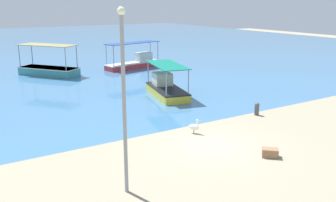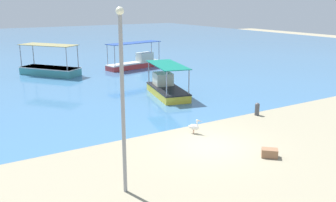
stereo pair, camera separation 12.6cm
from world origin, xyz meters
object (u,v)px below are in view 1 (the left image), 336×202
at_px(fishing_boat_near_left, 166,87).
at_px(cargo_crate, 270,153).
at_px(lamp_post, 124,95).
at_px(mooring_bollard, 257,108).
at_px(fishing_boat_center, 49,69).
at_px(fishing_boat_outer, 135,62).
at_px(pelican, 194,127).

xyz_separation_m(fishing_boat_near_left, cargo_crate, (-2.01, -12.26, -0.41)).
height_order(lamp_post, mooring_bollard, lamp_post).
bearing_deg(fishing_boat_near_left, cargo_crate, -99.33).
bearing_deg(cargo_crate, mooring_bollard, 50.46).
bearing_deg(fishing_boat_center, fishing_boat_outer, -3.91).
distance_m(pelican, mooring_bollard, 5.27).
bearing_deg(cargo_crate, fishing_boat_center, 97.53).
bearing_deg(pelican, cargo_crate, -75.95).
xyz_separation_m(fishing_boat_center, lamp_post, (-3.60, -24.37, 3.13)).
distance_m(fishing_boat_outer, pelican, 21.05).
xyz_separation_m(pelican, mooring_bollard, (5.22, 0.68, 0.05)).
relative_size(fishing_boat_center, pelican, 7.30).
relative_size(fishing_boat_center, fishing_boat_near_left, 1.08).
height_order(fishing_boat_near_left, lamp_post, lamp_post).
bearing_deg(mooring_bollard, lamp_post, -157.91).
height_order(lamp_post, cargo_crate, lamp_post).
bearing_deg(fishing_boat_near_left, lamp_post, -127.23).
bearing_deg(fishing_boat_outer, fishing_boat_center, 176.09).
bearing_deg(cargo_crate, fishing_boat_outer, 77.05).
xyz_separation_m(fishing_boat_outer, cargo_crate, (-5.59, -24.30, -0.41)).
distance_m(fishing_boat_center, lamp_post, 24.83).
bearing_deg(mooring_bollard, fishing_boat_near_left, 106.35).
height_order(fishing_boat_near_left, cargo_crate, fishing_boat_near_left).
xyz_separation_m(lamp_post, cargo_crate, (6.90, -0.53, -3.49)).
bearing_deg(cargo_crate, pelican, 104.05).
relative_size(fishing_boat_near_left, pelican, 6.75).
relative_size(lamp_post, cargo_crate, 9.36).
xyz_separation_m(fishing_boat_center, fishing_boat_near_left, (5.31, -12.65, 0.04)).
bearing_deg(pelican, lamp_post, -146.78).
xyz_separation_m(fishing_boat_outer, lamp_post, (-12.48, -23.76, 3.08)).
distance_m(pelican, lamp_post, 7.69).
bearing_deg(mooring_bollard, fishing_boat_center, 110.49).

